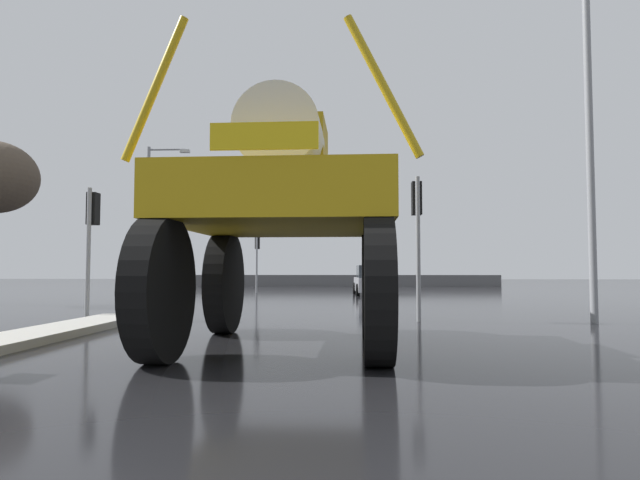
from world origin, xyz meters
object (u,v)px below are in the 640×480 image
object	(u,v)px
traffic_signal_far_left	(257,249)
streetlight_far_left	(151,211)
traffic_signal_near_right	(417,216)
streetlight_near_right	(594,131)
sedan_ahead	(373,281)
traffic_signal_near_left	(92,224)
oversize_sprayer	(286,215)

from	to	relation	value
traffic_signal_far_left	streetlight_far_left	distance (m)	6.11
traffic_signal_near_right	streetlight_near_right	xyz separation A→B (m)	(4.21, -0.48, 2.00)
streetlight_near_right	sedan_ahead	bearing A→B (deg)	107.01
streetlight_far_left	traffic_signal_near_left	bearing A→B (deg)	-75.76
sedan_ahead	streetlight_near_right	world-z (taller)	streetlight_near_right
traffic_signal_near_left	streetlight_far_left	bearing A→B (deg)	104.24
traffic_signal_far_left	traffic_signal_near_left	bearing A→B (deg)	-95.17
streetlight_near_right	streetlight_far_left	world-z (taller)	streetlight_near_right
streetlight_near_right	streetlight_far_left	size ratio (longest dim) A/B	1.08
traffic_signal_near_right	traffic_signal_far_left	distance (m)	18.30
traffic_signal_near_left	traffic_signal_near_right	world-z (taller)	traffic_signal_near_right
traffic_signal_near_right	streetlight_far_left	xyz separation A→B (m)	(-12.02, 14.34, 1.75)
traffic_signal_near_left	traffic_signal_far_left	bearing A→B (deg)	84.83
oversize_sprayer	streetlight_far_left	world-z (taller)	streetlight_far_left
oversize_sprayer	traffic_signal_near_left	xyz separation A→B (m)	(-5.59, 4.75, 0.28)
traffic_signal_near_right	traffic_signal_far_left	bearing A→B (deg)	111.96
sedan_ahead	traffic_signal_near_right	world-z (taller)	traffic_signal_near_right
oversize_sprayer	streetlight_far_left	size ratio (longest dim) A/B	0.73
oversize_sprayer	traffic_signal_near_right	distance (m)	5.53
sedan_ahead	traffic_signal_far_left	size ratio (longest dim) A/B	1.22
sedan_ahead	streetlight_far_left	world-z (taller)	streetlight_far_left
oversize_sprayer	sedan_ahead	world-z (taller)	oversize_sprayer
oversize_sprayer	traffic_signal_near_left	bearing A→B (deg)	50.80
streetlight_near_right	streetlight_far_left	xyz separation A→B (m)	(-16.23, 14.82, -0.25)
sedan_ahead	traffic_signal_near_right	distance (m)	14.86
oversize_sprayer	traffic_signal_far_left	bearing A→B (deg)	11.74
streetlight_far_left	streetlight_near_right	bearing A→B (deg)	-42.41
oversize_sprayer	streetlight_near_right	distance (m)	8.55
sedan_ahead	traffic_signal_near_left	distance (m)	16.82
traffic_signal_near_left	streetlight_near_right	world-z (taller)	streetlight_near_right
traffic_signal_near_right	traffic_signal_far_left	xyz separation A→B (m)	(-6.84, 16.97, -0.14)
streetlight_far_left	traffic_signal_far_left	bearing A→B (deg)	26.97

